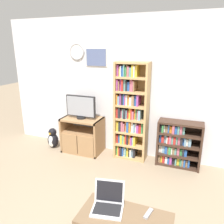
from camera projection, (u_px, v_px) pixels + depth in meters
name	position (u px, v px, depth m)	size (l,w,h in m)	color
wall_back	(139.00, 89.00, 4.02)	(5.66, 0.09, 2.60)	silver
tv_stand	(82.00, 135.00, 4.38)	(0.78, 0.49, 0.70)	#9E754C
television	(81.00, 107.00, 4.22)	(0.61, 0.18, 0.46)	black
bookshelf_tall	(130.00, 113.00, 4.01)	(0.60, 0.32, 1.81)	tan
bookshelf_short	(177.00, 144.00, 3.86)	(0.75, 0.30, 0.82)	#3D281E
coffee_table	(125.00, 221.00, 2.23)	(0.95, 0.48, 0.39)	brown
laptop	(108.00, 202.00, 2.34)	(0.38, 0.35, 0.27)	silver
remote_far_from_laptop	(148.00, 213.00, 2.25)	(0.08, 0.17, 0.02)	#99999E
penguin_figurine	(53.00, 139.00, 4.59)	(0.23, 0.21, 0.42)	black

